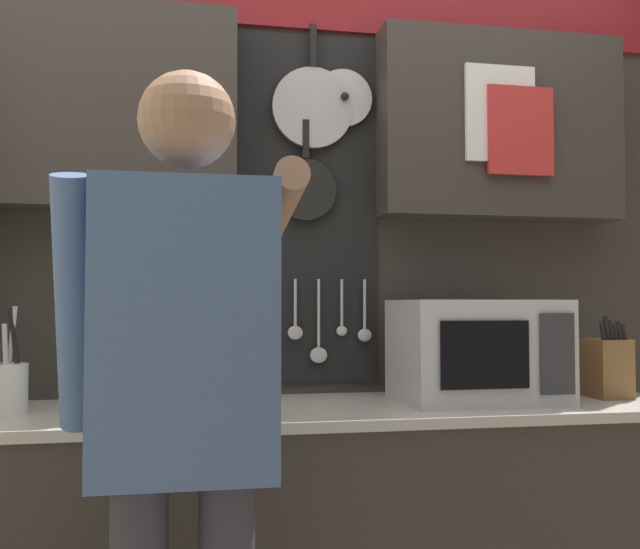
# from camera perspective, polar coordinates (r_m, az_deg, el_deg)

# --- Properties ---
(back_wall_unit) EXTENTS (2.74, 0.23, 2.49)m
(back_wall_unit) POSITION_cam_1_polar(r_m,az_deg,el_deg) (2.45, 0.13, 4.84)
(back_wall_unit) COLOR #38332D
(back_wall_unit) RESTS_ON ground_plane
(microwave) EXTENTS (0.49, 0.37, 0.32)m
(microwave) POSITION_cam_1_polar(r_m,az_deg,el_deg) (2.30, 12.46, -5.96)
(microwave) COLOR silver
(microwave) RESTS_ON base_cabinet_counter
(knife_block) EXTENTS (0.12, 0.16, 0.27)m
(knife_block) POSITION_cam_1_polar(r_m,az_deg,el_deg) (2.52, 22.02, -6.90)
(knife_block) COLOR brown
(knife_block) RESTS_ON base_cabinet_counter
(utensil_crock) EXTENTS (0.12, 0.12, 0.33)m
(utensil_crock) POSITION_cam_1_polar(r_m,az_deg,el_deg) (2.18, -23.86, -8.12)
(utensil_crock) COLOR white
(utensil_crock) RESTS_ON base_cabinet_counter
(person) EXTENTS (0.54, 0.66, 1.70)m
(person) POSITION_cam_1_polar(r_m,az_deg,el_deg) (1.56, -10.78, -9.17)
(person) COLOR #383842
(person) RESTS_ON ground_plane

